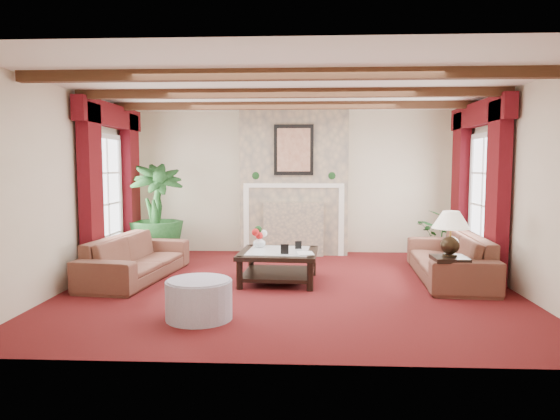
# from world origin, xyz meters

# --- Properties ---
(floor) EXTENTS (6.00, 6.00, 0.00)m
(floor) POSITION_xyz_m (0.00, 0.00, 0.00)
(floor) COLOR #4B0E0D
(floor) RESTS_ON ground
(ceiling) EXTENTS (6.00, 6.00, 0.00)m
(ceiling) POSITION_xyz_m (0.00, 0.00, 2.70)
(ceiling) COLOR white
(ceiling) RESTS_ON floor
(back_wall) EXTENTS (6.00, 0.02, 2.70)m
(back_wall) POSITION_xyz_m (0.00, 2.75, 1.35)
(back_wall) COLOR beige
(back_wall) RESTS_ON ground
(left_wall) EXTENTS (0.02, 5.50, 2.70)m
(left_wall) POSITION_xyz_m (-3.00, 0.00, 1.35)
(left_wall) COLOR beige
(left_wall) RESTS_ON ground
(right_wall) EXTENTS (0.02, 5.50, 2.70)m
(right_wall) POSITION_xyz_m (3.00, 0.00, 1.35)
(right_wall) COLOR beige
(right_wall) RESTS_ON ground
(ceiling_beams) EXTENTS (6.00, 3.00, 0.12)m
(ceiling_beams) POSITION_xyz_m (0.00, 0.00, 2.64)
(ceiling_beams) COLOR #372211
(ceiling_beams) RESTS_ON ceiling
(fireplace) EXTENTS (2.00, 0.52, 2.70)m
(fireplace) POSITION_xyz_m (0.00, 2.55, 2.70)
(fireplace) COLOR tan
(fireplace) RESTS_ON ground
(french_door_left) EXTENTS (0.10, 1.10, 2.16)m
(french_door_left) POSITION_xyz_m (-2.97, 1.00, 2.13)
(french_door_left) COLOR white
(french_door_left) RESTS_ON ground
(french_door_right) EXTENTS (0.10, 1.10, 2.16)m
(french_door_right) POSITION_xyz_m (2.97, 1.00, 2.13)
(french_door_right) COLOR white
(french_door_right) RESTS_ON ground
(curtains_left) EXTENTS (0.20, 2.40, 2.55)m
(curtains_left) POSITION_xyz_m (-2.86, 1.00, 2.55)
(curtains_left) COLOR #440909
(curtains_left) RESTS_ON ground
(curtains_right) EXTENTS (0.20, 2.40, 2.55)m
(curtains_right) POSITION_xyz_m (2.86, 1.00, 2.55)
(curtains_right) COLOR #440909
(curtains_right) RESTS_ON ground
(sofa_left) EXTENTS (2.32, 1.15, 0.85)m
(sofa_left) POSITION_xyz_m (-2.28, 0.33, 0.42)
(sofa_left) COLOR #3A1018
(sofa_left) RESTS_ON ground
(sofa_right) EXTENTS (2.38, 0.98, 0.89)m
(sofa_right) POSITION_xyz_m (2.32, 0.51, 0.45)
(sofa_right) COLOR #3A1018
(sofa_right) RESTS_ON ground
(potted_palm) EXTENTS (2.31, 2.47, 0.95)m
(potted_palm) POSITION_xyz_m (-2.42, 1.80, 0.48)
(potted_palm) COLOR black
(potted_palm) RESTS_ON ground
(small_plant) EXTENTS (1.74, 1.74, 0.71)m
(small_plant) POSITION_xyz_m (2.58, 1.78, 0.36)
(small_plant) COLOR black
(small_plant) RESTS_ON ground
(coffee_table) EXTENTS (1.16, 1.16, 0.45)m
(coffee_table) POSITION_xyz_m (-0.17, 0.22, 0.22)
(coffee_table) COLOR black
(coffee_table) RESTS_ON ground
(side_table) EXTENTS (0.49, 0.49, 0.50)m
(side_table) POSITION_xyz_m (2.07, -0.40, 0.25)
(side_table) COLOR black
(side_table) RESTS_ON ground
(ottoman) EXTENTS (0.73, 0.73, 0.42)m
(ottoman) POSITION_xyz_m (-0.95, -1.54, 0.21)
(ottoman) COLOR gray
(ottoman) RESTS_ON ground
(table_lamp) EXTENTS (0.48, 0.48, 0.61)m
(table_lamp) POSITION_xyz_m (2.07, -0.40, 0.81)
(table_lamp) COLOR black
(table_lamp) RESTS_ON side_table
(flower_vase) EXTENTS (0.25, 0.26, 0.18)m
(flower_vase) POSITION_xyz_m (-0.47, 0.49, 0.54)
(flower_vase) COLOR silver
(flower_vase) RESTS_ON coffee_table
(book) EXTENTS (0.22, 0.08, 0.30)m
(book) POSITION_xyz_m (0.11, -0.05, 0.60)
(book) COLOR black
(book) RESTS_ON coffee_table
(photo_frame_a) EXTENTS (0.11, 0.03, 0.15)m
(photo_frame_a) POSITION_xyz_m (-0.07, -0.06, 0.52)
(photo_frame_a) COLOR black
(photo_frame_a) RESTS_ON coffee_table
(photo_frame_b) EXTENTS (0.10, 0.04, 0.12)m
(photo_frame_b) POSITION_xyz_m (0.11, 0.37, 0.51)
(photo_frame_b) COLOR black
(photo_frame_b) RESTS_ON coffee_table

